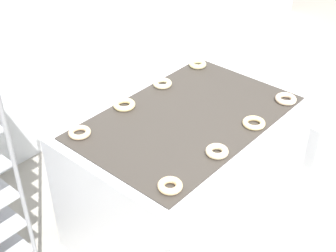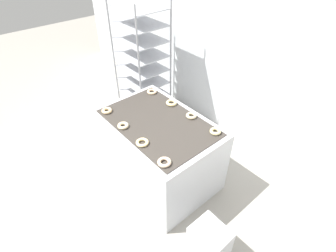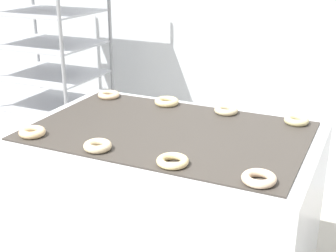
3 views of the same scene
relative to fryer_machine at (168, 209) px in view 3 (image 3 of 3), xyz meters
name	(u,v)px [view 3 (image 3 of 3)]	position (x,y,z in m)	size (l,w,h in m)	color
fryer_machine	(168,209)	(0.00, 0.00, 0.00)	(1.40, 0.94, 0.86)	silver
baking_rack_cart	(49,60)	(-1.24, 0.69, 0.51)	(0.69, 0.59, 1.85)	gray
donut_near_left	(32,132)	(-0.54, -0.33, 0.45)	(0.12, 0.12, 0.04)	beige
donut_near_midleft	(98,146)	(-0.17, -0.34, 0.45)	(0.12, 0.12, 0.04)	beige
donut_near_midright	(173,161)	(0.18, -0.34, 0.45)	(0.13, 0.13, 0.03)	beige
donut_near_right	(259,178)	(0.53, -0.35, 0.45)	(0.13, 0.13, 0.03)	beige
donut_far_left	(109,95)	(-0.53, 0.33, 0.45)	(0.12, 0.12, 0.03)	beige
donut_far_midleft	(167,102)	(-0.17, 0.35, 0.45)	(0.13, 0.13, 0.03)	beige
donut_far_midright	(226,110)	(0.17, 0.35, 0.45)	(0.12, 0.12, 0.03)	beige
donut_far_right	(296,120)	(0.54, 0.34, 0.45)	(0.12, 0.12, 0.03)	beige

